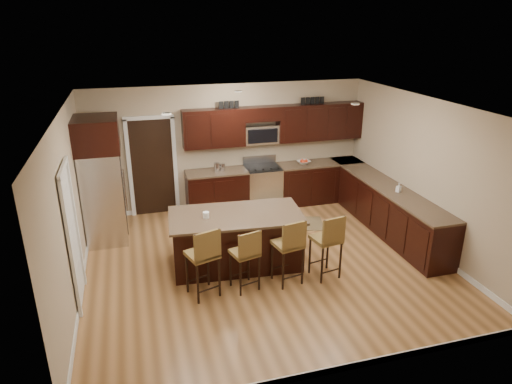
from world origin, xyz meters
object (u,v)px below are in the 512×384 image
object	(u,v)px
stool_left	(204,255)
stool_right	(290,245)
range	(263,186)
stool_mid	(246,253)
island	(236,241)
refrigerator	(102,179)
stool_extra	(329,239)

from	to	relation	value
stool_left	stool_right	bearing A→B (deg)	-17.88
range	stool_mid	world-z (taller)	range
island	stool_right	bearing A→B (deg)	-47.52
stool_mid	refrigerator	xyz separation A→B (m)	(-2.11, 2.41, 0.57)
stool_extra	island	bearing A→B (deg)	135.96
stool_left	stool_extra	xyz separation A→B (m)	(1.99, -0.00, -0.02)
stool_extra	stool_mid	bearing A→B (deg)	168.63
stool_right	refrigerator	bearing A→B (deg)	128.08
island	stool_left	size ratio (longest dim) A/B	2.02
island	refrigerator	xyz separation A→B (m)	(-2.15, 1.57, 0.78)
range	stool_extra	size ratio (longest dim) A/B	1.00
range	stool_left	distance (m)	3.68
stool_mid	stool_extra	xyz separation A→B (m)	(1.34, -0.01, 0.05)
range	refrigerator	xyz separation A→B (m)	(-3.30, -0.76, 0.74)
range	stool_right	size ratio (longest dim) A/B	1.00
island	refrigerator	size ratio (longest dim) A/B	0.98
stool_mid	stool_right	world-z (taller)	stool_right
island	range	bearing A→B (deg)	68.39
island	stool_extra	distance (m)	1.58
stool_mid	stool_extra	size ratio (longest dim) A/B	0.92
refrigerator	stool_extra	xyz separation A→B (m)	(3.45, -2.42, -0.52)
stool_left	stool_extra	distance (m)	1.99
range	stool_right	distance (m)	3.22
range	stool_extra	world-z (taller)	range
stool_extra	stool_left	bearing A→B (deg)	168.86
stool_mid	island	bearing A→B (deg)	72.52
island	stool_mid	world-z (taller)	stool_mid
range	refrigerator	world-z (taller)	refrigerator
stool_mid	stool_right	xyz separation A→B (m)	(0.69, -0.01, 0.05)
refrigerator	stool_extra	size ratio (longest dim) A/B	2.12
stool_left	range	bearing A→B (deg)	42.08
island	refrigerator	distance (m)	2.77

